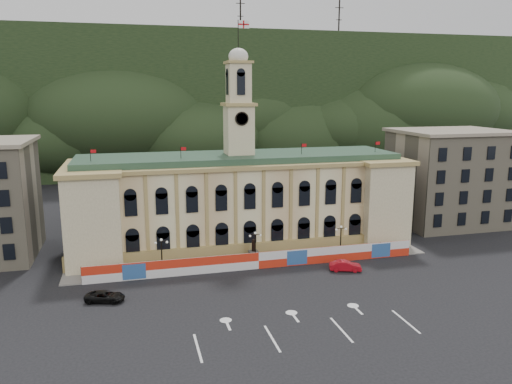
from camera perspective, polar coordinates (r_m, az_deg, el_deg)
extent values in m
plane|color=black|center=(61.88, 3.92, -13.40)|extent=(260.00, 260.00, 0.00)
cube|color=black|center=(184.10, -8.96, 10.14)|extent=(230.00, 70.00, 44.00)
cube|color=#595651|center=(171.59, 3.65, 12.84)|extent=(22.00, 8.00, 14.00)
cube|color=#595651|center=(163.97, -25.43, 10.43)|extent=(16.00, 7.00, 10.00)
cylinder|color=black|center=(174.06, -1.79, 19.44)|extent=(0.50, 0.50, 20.00)
cylinder|color=black|center=(184.86, 9.46, 18.84)|extent=(0.50, 0.50, 20.00)
cube|color=beige|center=(85.30, -1.92, -1.38)|extent=(55.00, 15.00, 14.00)
cube|color=#A48D4F|center=(79.53, -0.66, -6.68)|extent=(56.00, 0.80, 2.40)
cube|color=#A48D4F|center=(83.97, -1.95, 3.48)|extent=(56.20, 16.20, 0.60)
cube|color=#2D4C37|center=(83.87, -1.95, 3.95)|extent=(53.00, 13.00, 1.20)
cube|color=beige|center=(82.61, -17.90, -2.37)|extent=(8.00, 17.00, 14.00)
cube|color=beige|center=(92.24, 12.62, -0.67)|extent=(8.00, 17.00, 14.00)
cube|color=beige|center=(83.39, -1.97, 7.09)|extent=(4.40, 4.40, 8.00)
cube|color=#A48D4F|center=(83.17, -2.00, 9.97)|extent=(5.20, 5.20, 0.50)
cube|color=beige|center=(83.14, -2.01, 12.25)|extent=(3.60, 3.60, 6.50)
cube|color=#A48D4F|center=(83.25, -2.03, 14.59)|extent=(4.20, 4.20, 0.40)
cylinder|color=black|center=(81.02, -1.63, 8.38)|extent=(2.20, 0.20, 2.20)
ellipsoid|color=silver|center=(83.31, -2.03, 15.21)|extent=(3.20, 3.20, 2.72)
cylinder|color=black|center=(83.57, -2.05, 17.40)|extent=(0.12, 0.12, 5.00)
cube|color=white|center=(83.97, -1.43, 18.61)|extent=(1.80, 0.04, 1.20)
cube|color=red|center=(83.94, -1.42, 18.61)|extent=(1.80, 0.02, 0.22)
cube|color=red|center=(83.94, -1.42, 18.61)|extent=(0.22, 0.02, 1.20)
cube|color=tan|center=(105.30, 21.19, 1.43)|extent=(20.00, 16.00, 18.00)
cube|color=gray|center=(104.20, 21.56, 6.47)|extent=(21.00, 17.00, 0.60)
cube|color=red|center=(74.74, 0.30, -7.85)|extent=(50.00, 0.25, 2.50)
cube|color=#2B5492|center=(72.43, -13.75, -8.84)|extent=(3.20, 0.05, 2.20)
cube|color=#2B5492|center=(76.28, 4.72, -7.49)|extent=(3.20, 0.05, 2.20)
cube|color=#2B5492|center=(81.75, 14.10, -6.49)|extent=(3.20, 0.05, 2.20)
cube|color=slate|center=(77.64, -0.22, -8.01)|extent=(56.00, 5.50, 0.16)
cube|color=#595651|center=(77.60, -0.27, -7.38)|extent=(1.40, 1.40, 1.80)
cylinder|color=black|center=(77.07, -0.27, -6.19)|extent=(0.60, 0.60, 1.60)
sphere|color=black|center=(76.80, -0.27, -5.55)|extent=(0.44, 0.44, 0.44)
cylinder|color=black|center=(74.92, -10.65, -8.90)|extent=(0.44, 0.44, 0.30)
cylinder|color=black|center=(74.17, -10.71, -7.27)|extent=(0.18, 0.18, 4.80)
cube|color=black|center=(73.47, -10.78, -5.58)|extent=(1.60, 0.08, 0.08)
sphere|color=silver|center=(73.48, -11.40, -5.72)|extent=(0.36, 0.36, 0.36)
sphere|color=silver|center=(73.56, -10.15, -5.65)|extent=(0.36, 0.36, 0.36)
sphere|color=silver|center=(73.40, -10.79, -5.39)|extent=(0.40, 0.40, 0.40)
cylinder|color=black|center=(76.93, -0.09, -8.14)|extent=(0.44, 0.44, 0.30)
cylinder|color=black|center=(76.20, -0.09, -6.55)|extent=(0.18, 0.18, 4.80)
cube|color=black|center=(75.52, -0.09, -4.89)|extent=(1.60, 0.08, 0.08)
sphere|color=silver|center=(75.38, -0.68, -5.04)|extent=(0.36, 0.36, 0.36)
sphere|color=silver|center=(75.76, 0.50, -4.96)|extent=(0.36, 0.36, 0.36)
sphere|color=silver|center=(75.45, -0.09, -4.71)|extent=(0.40, 0.40, 0.40)
cylinder|color=black|center=(81.34, 9.59, -7.20)|extent=(0.44, 0.44, 0.30)
cylinder|color=black|center=(80.65, 9.64, -5.69)|extent=(0.18, 0.18, 4.80)
cube|color=black|center=(80.01, 9.70, -4.12)|extent=(1.60, 0.08, 0.08)
sphere|color=silver|center=(79.73, 9.17, -4.27)|extent=(0.36, 0.36, 0.36)
sphere|color=silver|center=(80.37, 10.22, -4.17)|extent=(0.36, 0.36, 0.36)
sphere|color=silver|center=(79.94, 9.71, -3.94)|extent=(0.40, 0.40, 0.40)
imported|color=#A20B15|center=(75.18, 10.17, -8.31)|extent=(4.27, 5.58, 1.53)
imported|color=black|center=(66.71, -16.88, -11.35)|extent=(4.72, 6.04, 1.36)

